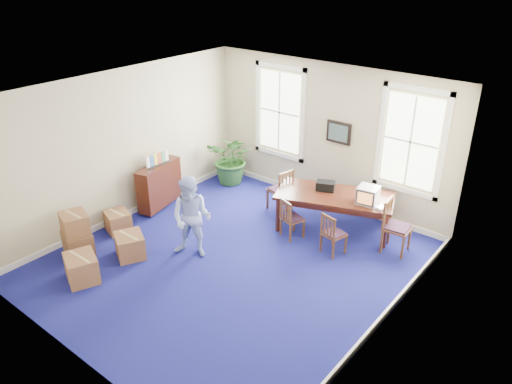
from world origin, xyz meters
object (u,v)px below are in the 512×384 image
Objects in this scene: conference_table at (334,212)px; potted_plant at (232,159)px; man at (192,218)px; credenza at (160,187)px; cardboard_boxes at (88,234)px; chair_near_left at (293,218)px; crt_tv at (368,195)px.

potted_plant is at bearing 151.90° from conference_table.
potted_plant is at bearing 94.83° from man.
potted_plant is (-3.15, 0.42, 0.25)m from conference_table.
potted_plant is at bearing 64.80° from credenza.
man is at bearing -38.36° from credenza.
credenza is 2.25m from cardboard_boxes.
chair_near_left is 0.70× the size of credenza.
potted_plant reaches higher than crt_tv.
crt_tv is 0.27× the size of cardboard_boxes.
conference_table is 3.01m from man.
man is at bearing 77.45° from chair_near_left.
man is (-2.27, -2.59, -0.17)m from crt_tv.
potted_plant is 4.20m from cardboard_boxes.
cardboard_boxes is (-3.80, -3.83, -0.52)m from crt_tv.
man is 1.24× the size of potted_plant.
crt_tv is 5.42m from cardboard_boxes.
potted_plant reaches higher than cardboard_boxes.
conference_table is 4.89m from cardboard_boxes.
man is at bearing -140.33° from crt_tv.
credenza is at bearing 102.43° from cardboard_boxes.
potted_plant reaches higher than chair_near_left.
credenza is 0.95× the size of potted_plant.
crt_tv reaches higher than chair_near_left.
credenza is (-3.59, -1.58, 0.08)m from conference_table.
crt_tv is 0.32× the size of potted_plant.
credenza is 2.05m from potted_plant.
potted_plant is at bearing 165.44° from crt_tv.
conference_table is 0.94m from chair_near_left.
crt_tv reaches higher than credenza.
credenza is at bearing 33.61° from chair_near_left.
man is 3.36m from potted_plant.
conference_table is at bearing 34.96° from man.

